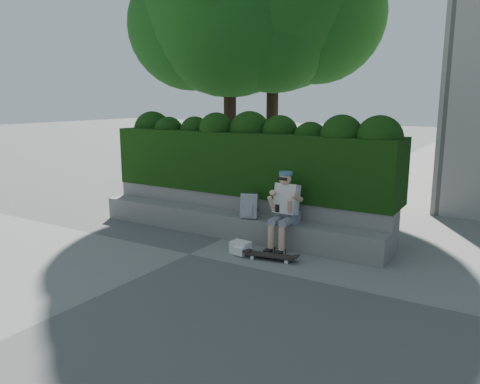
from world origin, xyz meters
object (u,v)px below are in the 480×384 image
Objects in this scene: skateboard at (271,256)px; backpack_ground at (241,247)px; backpack_plaid at (249,206)px; person at (285,208)px.

backpack_ground is (-0.59, 0.02, 0.03)m from skateboard.
skateboard is at bearing -61.55° from backpack_plaid.
backpack_ground is (-0.54, -0.58, -0.65)m from person.
skateboard is 1.21m from backpack_plaid.
person is 4.25× the size of backpack_ground.
skateboard is at bearing -85.45° from person.
backpack_plaid reaches higher than backpack_ground.
skateboard is 1.89× the size of backpack_plaid.
backpack_ground is at bearing -93.24° from backpack_plaid.
person is at bearing 51.40° from backpack_ground.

